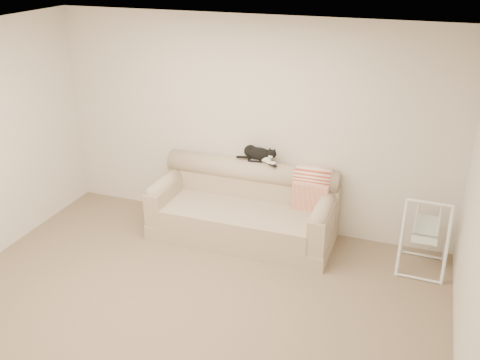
# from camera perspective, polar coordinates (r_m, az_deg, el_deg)

# --- Properties ---
(ground_plane) EXTENTS (5.00, 5.00, 0.00)m
(ground_plane) POSITION_cam_1_polar(r_m,az_deg,el_deg) (5.46, -5.92, -13.66)
(ground_plane) COLOR #7D644F
(ground_plane) RESTS_ON ground
(room_shell) EXTENTS (5.04, 4.04, 2.60)m
(room_shell) POSITION_cam_1_polar(r_m,az_deg,el_deg) (4.69, -6.71, 1.28)
(room_shell) COLOR silver
(room_shell) RESTS_ON ground
(sofa) EXTENTS (2.20, 0.93, 0.90)m
(sofa) POSITION_cam_1_polar(r_m,az_deg,el_deg) (6.52, 0.46, -3.14)
(sofa) COLOR #B4A88B
(sofa) RESTS_ON ground
(remote_a) EXTENTS (0.18, 0.07, 0.03)m
(remote_a) POSITION_cam_1_polar(r_m,az_deg,el_deg) (6.47, 1.64, 2.09)
(remote_a) COLOR black
(remote_a) RESTS_ON sofa
(remote_b) EXTENTS (0.15, 0.15, 0.02)m
(remote_b) POSITION_cam_1_polar(r_m,az_deg,el_deg) (6.38, 3.41, 1.70)
(remote_b) COLOR black
(remote_b) RESTS_ON sofa
(tuxedo_cat) EXTENTS (0.52, 0.24, 0.20)m
(tuxedo_cat) POSITION_cam_1_polar(r_m,az_deg,el_deg) (6.44, 2.07, 2.81)
(tuxedo_cat) COLOR black
(tuxedo_cat) RESTS_ON sofa
(throw_blanket) EXTENTS (0.43, 0.38, 0.58)m
(throw_blanket) POSITION_cam_1_polar(r_m,az_deg,el_deg) (6.36, 7.81, -0.33)
(throw_blanket) COLOR #BC341C
(throw_blanket) RESTS_ON sofa
(baby_swing) EXTENTS (0.52, 0.55, 0.83)m
(baby_swing) POSITION_cam_1_polar(r_m,az_deg,el_deg) (6.17, 19.12, -5.59)
(baby_swing) COLOR white
(baby_swing) RESTS_ON ground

